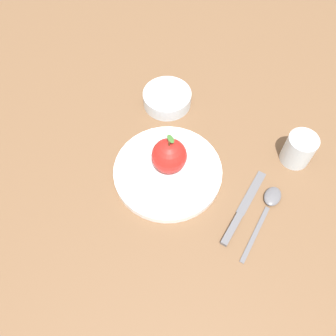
% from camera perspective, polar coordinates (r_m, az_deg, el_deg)
% --- Properties ---
extents(ground_plane, '(2.40, 2.40, 0.00)m').
position_cam_1_polar(ground_plane, '(0.75, 2.23, -1.45)').
color(ground_plane, brown).
extents(dinner_plate, '(0.24, 0.24, 0.02)m').
position_cam_1_polar(dinner_plate, '(0.75, -0.00, -0.39)').
color(dinner_plate, white).
rests_on(dinner_plate, ground_plane).
extents(apple, '(0.08, 0.08, 0.09)m').
position_cam_1_polar(apple, '(0.71, 0.20, 2.05)').
color(apple, '#B21E19').
rests_on(apple, dinner_plate).
extents(side_bowl, '(0.12, 0.12, 0.04)m').
position_cam_1_polar(side_bowl, '(0.86, -0.15, 11.72)').
color(side_bowl, silver).
rests_on(side_bowl, ground_plane).
extents(cup, '(0.06, 0.06, 0.07)m').
position_cam_1_polar(cup, '(0.80, 21.07, 3.08)').
color(cup, silver).
rests_on(cup, ground_plane).
extents(knife, '(0.19, 0.07, 0.01)m').
position_cam_1_polar(knife, '(0.72, 11.98, -7.48)').
color(knife, '#59595E').
rests_on(knife, ground_plane).
extents(spoon, '(0.18, 0.07, 0.01)m').
position_cam_1_polar(spoon, '(0.74, 16.44, -6.06)').
color(spoon, '#59595E').
rests_on(spoon, ground_plane).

